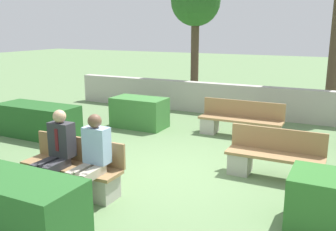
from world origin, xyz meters
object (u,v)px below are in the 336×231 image
at_px(bench_left_side, 274,161).
at_px(bench_right_side, 240,123).
at_px(bench_front, 73,172).
at_px(person_seated_man, 57,149).
at_px(tree_leftmost, 196,4).
at_px(person_seated_woman, 92,155).

distance_m(bench_left_side, bench_right_side, 2.53).
distance_m(bench_front, person_seated_man, 0.45).
bearing_deg(bench_left_side, tree_leftmost, 127.45).
bearing_deg(bench_right_side, bench_left_side, -68.50).
bearing_deg(bench_left_side, person_seated_man, -141.20).
distance_m(bench_left_side, person_seated_man, 3.59).
bearing_deg(tree_leftmost, person_seated_woman, -78.76).
bearing_deg(bench_front, person_seated_man, -139.73).
height_order(bench_right_side, person_seated_man, person_seated_man).
height_order(bench_front, person_seated_man, person_seated_man).
bearing_deg(person_seated_woman, person_seated_man, -179.98).
bearing_deg(bench_right_side, tree_leftmost, 120.68).
bearing_deg(person_seated_woman, tree_leftmost, 101.24).
relative_size(bench_left_side, person_seated_woman, 1.25).
bearing_deg(bench_front, person_seated_woman, -15.33).
xyz_separation_m(bench_right_side, person_seated_woman, (-1.02, -4.30, 0.39)).
height_order(bench_front, bench_right_side, same).
bearing_deg(person_seated_man, bench_right_side, 68.60).
height_order(bench_left_side, bench_right_side, same).
bearing_deg(person_seated_man, bench_left_side, 35.67).
xyz_separation_m(bench_front, person_seated_man, (-0.16, -0.14, 0.40)).
bearing_deg(person_seated_man, bench_front, 40.27).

